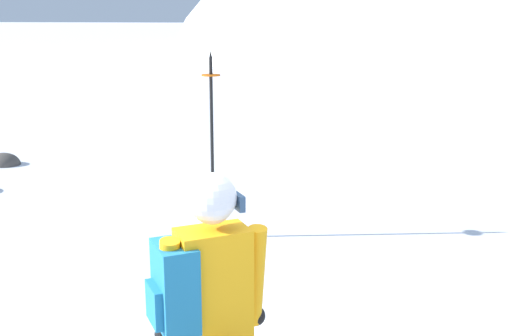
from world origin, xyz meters
TOP-DOWN VIEW (x-y plane):
  - ridge_peak_main at (9.54, 36.32)m, footprint 36.82×33.14m
  - snowboarder_main at (0.25, -0.14)m, footprint 1.07×1.62m
  - piste_marker_near at (-0.47, 3.59)m, footprint 0.20×0.20m
  - rock_mid at (-4.62, 6.59)m, footprint 0.57×0.49m

SIDE VIEW (x-z plane):
  - ridge_peak_main at x=9.54m, z-range -7.73..7.73m
  - rock_mid at x=-4.62m, z-range -0.20..0.20m
  - snowboarder_main at x=0.25m, z-range 0.06..1.78m
  - piste_marker_near at x=-0.47m, z-range 0.14..2.23m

